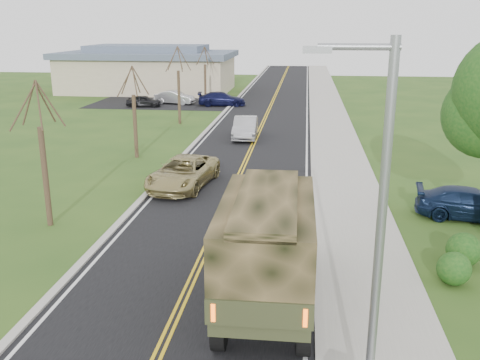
% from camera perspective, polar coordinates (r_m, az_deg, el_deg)
% --- Properties ---
extents(road, '(8.00, 120.00, 0.01)m').
position_cam_1_polar(road, '(50.80, 2.90, 7.06)').
color(road, black).
rests_on(road, ground).
extents(curb_right, '(0.30, 120.00, 0.12)m').
position_cam_1_polar(curb_right, '(50.67, 7.62, 6.98)').
color(curb_right, '#9E998E').
rests_on(curb_right, ground).
extents(sidewalk_right, '(3.20, 120.00, 0.10)m').
position_cam_1_polar(sidewalk_right, '(50.73, 9.61, 6.89)').
color(sidewalk_right, '#9E998E').
rests_on(sidewalk_right, ground).
extents(curb_left, '(0.30, 120.00, 0.10)m').
position_cam_1_polar(curb_left, '(51.25, -1.77, 7.21)').
color(curb_left, '#9E998E').
rests_on(curb_left, ground).
extents(street_light, '(1.65, 0.22, 8.00)m').
position_cam_1_polar(street_light, '(10.32, 14.20, -5.48)').
color(street_light, gray).
rests_on(street_light, ground).
extents(bare_tree_a, '(1.93, 2.26, 6.08)m').
position_cam_1_polar(bare_tree_a, '(23.29, -20.17, 1.52)').
color(bare_tree_a, '#38281C').
rests_on(bare_tree_a, ground).
extents(bare_tree_b, '(1.83, 2.14, 5.73)m').
position_cam_1_polar(bare_tree_b, '(34.18, -11.16, 6.43)').
color(bare_tree_b, '#38281C').
rests_on(bare_tree_b, ground).
extents(bare_tree_c, '(2.04, 2.39, 6.42)m').
position_cam_1_polar(bare_tree_c, '(45.58, -6.54, 9.43)').
color(bare_tree_c, '#38281C').
rests_on(bare_tree_c, ground).
extents(bare_tree_d, '(1.88, 2.20, 5.91)m').
position_cam_1_polar(bare_tree_d, '(57.27, -3.74, 10.67)').
color(bare_tree_d, '#38281C').
rests_on(bare_tree_d, ground).
extents(commercial_building, '(25.50, 21.50, 5.65)m').
position_cam_1_polar(commercial_building, '(69.03, -9.69, 11.55)').
color(commercial_building, tan).
rests_on(commercial_building, ground).
extents(military_truck, '(2.65, 7.35, 3.64)m').
position_cam_1_polar(military_truck, '(15.80, 2.98, -6.35)').
color(military_truck, black).
rests_on(military_truck, ground).
extents(suv_champagne, '(3.29, 5.85, 1.54)m').
position_cam_1_polar(suv_champagne, '(27.82, -6.09, 0.81)').
color(suv_champagne, tan).
rests_on(suv_champagne, ground).
extents(sedan_silver, '(1.84, 4.81, 1.57)m').
position_cam_1_polar(sedan_silver, '(39.69, 0.57, 5.60)').
color(sedan_silver, '#A5A5AA').
rests_on(sedan_silver, ground).
extents(pickup_navy, '(4.84, 2.50, 1.34)m').
position_cam_1_polar(pickup_navy, '(25.24, 23.41, -2.35)').
color(pickup_navy, '#0F1D3A').
rests_on(pickup_navy, ground).
extents(lot_car_dark, '(3.66, 1.76, 1.20)m').
position_cam_1_polar(lot_car_dark, '(55.82, -10.21, 8.29)').
color(lot_car_dark, black).
rests_on(lot_car_dark, ground).
extents(lot_car_silver, '(4.40, 2.23, 1.38)m').
position_cam_1_polar(lot_car_silver, '(57.43, -6.98, 8.73)').
color(lot_car_silver, '#B9B9BE').
rests_on(lot_car_silver, ground).
extents(lot_car_navy, '(5.11, 2.56, 1.42)m').
position_cam_1_polar(lot_car_navy, '(55.78, -1.95, 8.64)').
color(lot_car_navy, black).
rests_on(lot_car_navy, ground).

